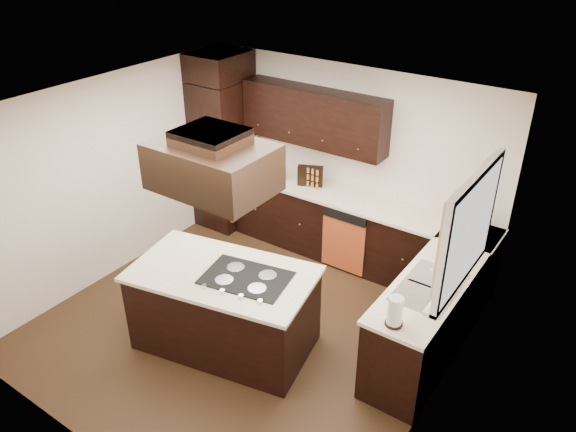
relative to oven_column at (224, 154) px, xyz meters
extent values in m
cube|color=#51351E|center=(1.78, -1.71, -1.07)|extent=(4.20, 4.20, 0.02)
cube|color=white|center=(1.78, -1.71, 1.45)|extent=(4.20, 4.20, 0.02)
cube|color=white|center=(1.78, 0.40, 0.19)|extent=(4.20, 0.02, 2.50)
cube|color=white|center=(1.78, -3.81, 0.19)|extent=(4.20, 0.02, 2.50)
cube|color=white|center=(-0.33, -1.71, 0.19)|extent=(0.02, 4.20, 2.50)
cube|color=white|center=(3.88, -1.71, 0.19)|extent=(0.02, 4.20, 2.50)
cube|color=black|center=(0.00, 0.00, 0.00)|extent=(0.65, 0.75, 2.12)
cube|color=#D7592C|center=(0.35, 0.00, 0.06)|extent=(0.05, 0.62, 0.78)
cube|color=black|center=(1.81, 0.09, -0.62)|extent=(2.93, 0.60, 0.88)
cube|color=black|center=(3.58, -0.80, -0.62)|extent=(0.60, 2.40, 0.88)
cube|color=#FBEECE|center=(1.81, 0.08, -0.16)|extent=(2.93, 0.63, 0.04)
cube|color=#FBEECE|center=(3.56, -0.80, -0.16)|extent=(0.63, 2.40, 0.04)
cube|color=black|center=(1.34, 0.23, 0.75)|extent=(2.00, 0.34, 0.72)
cube|color=#D7592C|center=(2.10, -0.20, -0.66)|extent=(0.60, 0.05, 0.72)
cube|color=white|center=(3.85, -1.16, 0.59)|extent=(0.06, 1.32, 1.12)
cube|color=white|center=(3.87, -1.16, 0.59)|extent=(0.00, 1.20, 1.00)
cube|color=#F5E6BA|center=(3.79, -1.57, 0.64)|extent=(0.02, 0.34, 0.90)
cube|color=#F5E6BA|center=(3.79, -0.74, 0.64)|extent=(0.02, 0.34, 0.90)
cube|color=silver|center=(3.58, -1.16, -0.14)|extent=(0.52, 0.84, 0.01)
cube|color=black|center=(1.76, -2.10, -0.62)|extent=(1.95, 1.31, 0.88)
cube|color=#FBEECE|center=(1.76, -2.10, -0.16)|extent=(2.02, 1.39, 0.04)
cube|color=black|center=(2.02, -2.05, -0.13)|extent=(0.94, 0.72, 0.01)
cube|color=black|center=(1.88, -2.25, 1.10)|extent=(1.05, 0.72, 0.42)
cube|color=black|center=(1.88, -2.25, 1.38)|extent=(0.55, 0.50, 0.13)
cylinder|color=silver|center=(0.98, -0.01, -0.09)|extent=(0.15, 0.15, 0.10)
cone|color=silver|center=(0.98, -0.01, 0.09)|extent=(0.13, 0.13, 0.26)
cube|color=black|center=(1.40, 0.09, 0.00)|extent=(0.34, 0.21, 0.28)
imported|color=white|center=(0.54, 0.06, -0.11)|extent=(0.29, 0.29, 0.06)
imported|color=white|center=(3.51, -0.73, -0.05)|extent=(0.09, 0.09, 0.18)
cylinder|color=white|center=(3.53, -1.86, 0.01)|extent=(0.16, 0.16, 0.29)
camera|label=1|loc=(4.96, -5.55, 3.08)|focal=35.00mm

